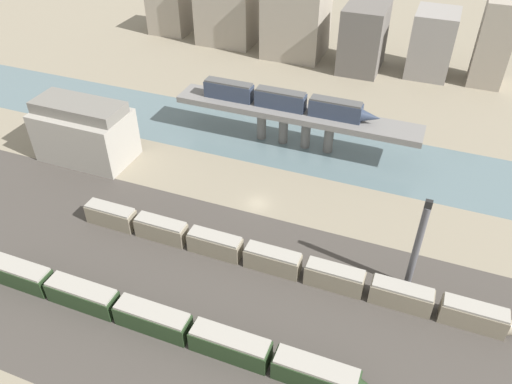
{
  "coord_description": "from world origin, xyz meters",
  "views": [
    {
      "loc": [
        25.96,
        -67.9,
        59.23
      ],
      "look_at": [
        0.0,
        -0.86,
        3.34
      ],
      "focal_mm": 35.0,
      "sensor_mm": 36.0,
      "label": 1
    }
  ],
  "objects_px": {
    "train_on_bridge": "(286,100)",
    "train_yard_near": "(162,322)",
    "warehouse_building": "(84,131)",
    "train_yard_mid": "(279,262)",
    "signal_tower": "(417,247)"
  },
  "relations": [
    {
      "from": "train_yard_mid",
      "to": "warehouse_building",
      "type": "xyz_separation_m",
      "value": [
        -48.34,
        16.76,
        4.17
      ]
    },
    {
      "from": "train_yard_near",
      "to": "train_yard_mid",
      "type": "height_order",
      "value": "train_yard_mid"
    },
    {
      "from": "train_on_bridge",
      "to": "warehouse_building",
      "type": "xyz_separation_m",
      "value": [
        -36.83,
        -20.24,
        -4.22
      ]
    },
    {
      "from": "train_yard_mid",
      "to": "warehouse_building",
      "type": "relative_size",
      "value": 3.84
    },
    {
      "from": "train_yard_near",
      "to": "warehouse_building",
      "type": "height_order",
      "value": "warehouse_building"
    },
    {
      "from": "train_yard_near",
      "to": "train_on_bridge",
      "type": "bearing_deg",
      "value": 90.0
    },
    {
      "from": "train_yard_mid",
      "to": "train_yard_near",
      "type": "bearing_deg",
      "value": -124.24
    },
    {
      "from": "train_yard_near",
      "to": "train_yard_mid",
      "type": "relative_size",
      "value": 0.86
    },
    {
      "from": "train_on_bridge",
      "to": "train_yard_mid",
      "type": "distance_m",
      "value": 39.64
    },
    {
      "from": "warehouse_building",
      "to": "signal_tower",
      "type": "distance_m",
      "value": 69.19
    },
    {
      "from": "train_on_bridge",
      "to": "signal_tower",
      "type": "height_order",
      "value": "signal_tower"
    },
    {
      "from": "train_on_bridge",
      "to": "train_yard_mid",
      "type": "height_order",
      "value": "train_on_bridge"
    },
    {
      "from": "train_on_bridge",
      "to": "train_yard_near",
      "type": "xyz_separation_m",
      "value": [
        0.0,
        -53.91,
        -8.44
      ]
    },
    {
      "from": "train_yard_near",
      "to": "signal_tower",
      "type": "relative_size",
      "value": 3.7
    },
    {
      "from": "warehouse_building",
      "to": "signal_tower",
      "type": "xyz_separation_m",
      "value": [
        68.01,
        -12.53,
        2.2
      ]
    }
  ]
}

